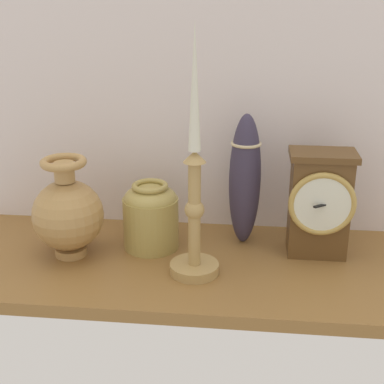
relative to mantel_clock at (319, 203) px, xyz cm
name	(u,v)px	position (x,y,z in cm)	size (l,w,h in cm)	color
ground_plane	(197,266)	(-22.75, -5.67, -11.77)	(100.00, 36.00, 2.40)	brown
back_wall	(206,74)	(-22.75, 12.83, 21.93)	(120.00, 2.00, 65.00)	silver
mantel_clock	(319,203)	(0.00, 0.00, 0.00)	(12.32, 9.78, 20.56)	brown
candlestick_tall_left	(195,201)	(-22.58, -10.14, 3.46)	(8.96, 8.96, 44.27)	tan
brass_vase_bulbous	(69,212)	(-47.33, -5.24, -1.78)	(13.51, 13.51, 19.62)	#B0864C
brass_vase_jar	(151,214)	(-32.40, -0.43, -3.63)	(10.95, 10.95, 13.44)	#A8934A
tall_ceramic_vase	(245,179)	(-14.24, 3.78, 2.88)	(6.23, 6.23, 26.60)	#362F44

